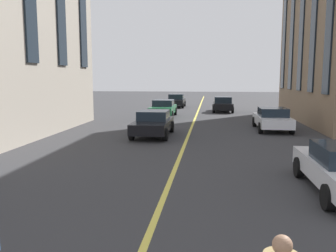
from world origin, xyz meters
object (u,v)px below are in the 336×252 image
object	(u,v)px
car_black_parked_b	(176,101)
car_green_mid	(163,108)
car_black_far	(153,123)
car_white_near	(272,119)
car_black_trailing	(223,104)

from	to	relation	value
car_black_parked_b	car_green_mid	bearing A→B (deg)	179.29
car_black_far	car_white_near	size ratio (longest dim) A/B	1.00
car_black_far	car_green_mid	world-z (taller)	same
car_black_parked_b	car_green_mid	world-z (taller)	car_black_parked_b
car_black_parked_b	car_green_mid	size ratio (longest dim) A/B	0.89
car_green_mid	car_black_far	bearing A→B (deg)	-175.60
car_black_trailing	car_black_far	distance (m)	15.02
car_black_trailing	car_white_near	bearing A→B (deg)	-167.28
car_black_trailing	car_black_parked_b	distance (m)	6.71
car_black_parked_b	car_white_near	xyz separation A→B (m)	(-16.14, -7.42, 0.00)
car_black_trailing	car_green_mid	distance (m)	6.94
car_black_far	car_green_mid	size ratio (longest dim) A/B	1.00
car_black_far	car_white_near	world-z (taller)	same
car_black_trailing	car_green_mid	size ratio (longest dim) A/B	0.89
car_black_parked_b	car_black_far	bearing A→B (deg)	-178.15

